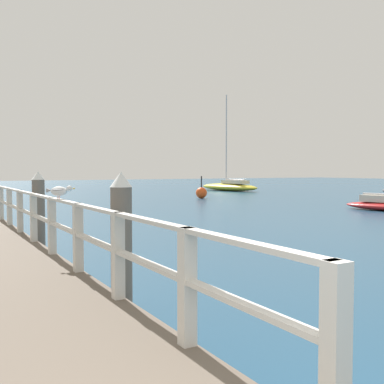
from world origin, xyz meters
The scene contains 6 objects.
pier_railing centered at (1.06, 13.38, 0.96)m, with size 0.12×25.29×0.96m.
dock_piling_near centered at (1.44, 4.84, 0.89)m, with size 0.29×0.29×1.77m.
dock_piling_far centered at (1.44, 10.08, 0.89)m, with size 0.29×0.29×1.77m.
seagull_foreground centered at (1.07, 6.56, 1.46)m, with size 0.39×0.34×0.21m.
boat_2 centered at (21.63, 32.04, 0.39)m, with size 2.66×6.93×8.18m.
channel_buoy centered at (14.13, 24.08, 0.36)m, with size 0.70×0.70×1.40m.
Camera 1 is at (-0.74, -0.88, 1.79)m, focal length 43.50 mm.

